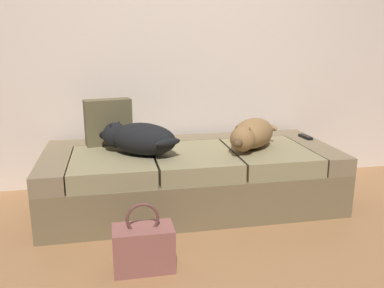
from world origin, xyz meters
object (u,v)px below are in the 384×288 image
(couch, at_px, (191,177))
(tv_remote, at_px, (305,137))
(dog_tan, at_px, (251,134))
(throw_pillow, at_px, (108,122))
(handbag, at_px, (144,247))
(dog_dark, at_px, (138,138))

(couch, bearing_deg, tv_remote, 8.32)
(dog_tan, height_order, throw_pillow, throw_pillow)
(tv_remote, relative_size, throw_pillow, 0.44)
(handbag, bearing_deg, couch, 63.20)
(tv_remote, distance_m, throw_pillow, 1.55)
(dog_tan, bearing_deg, tv_remote, 21.85)
(couch, height_order, throw_pillow, throw_pillow)
(couch, bearing_deg, throw_pillow, 155.68)
(couch, distance_m, throw_pillow, 0.74)
(dog_dark, relative_size, handbag, 1.56)
(dog_tan, bearing_deg, handbag, -138.47)
(throw_pillow, bearing_deg, dog_dark, -57.86)
(throw_pillow, xyz_separation_m, handbag, (0.16, -1.08, -0.47))
(dog_tan, relative_size, tv_remote, 3.70)
(dog_dark, bearing_deg, throw_pillow, 122.14)
(couch, distance_m, dog_tan, 0.54)
(tv_remote, xyz_separation_m, throw_pillow, (-1.54, 0.12, 0.16))
(dog_dark, relative_size, throw_pillow, 1.73)
(dog_tan, height_order, tv_remote, dog_tan)
(couch, height_order, dog_dark, dog_dark)
(dog_tan, relative_size, handbag, 1.47)
(dog_dark, distance_m, handbag, 0.87)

